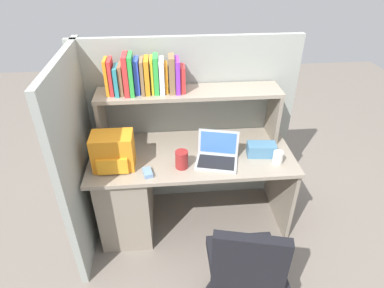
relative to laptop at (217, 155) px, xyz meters
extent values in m
plane|color=slate|center=(-0.19, 0.12, -0.78)|extent=(8.00, 8.00, 0.00)
cube|color=gray|center=(-0.19, 0.12, -0.07)|extent=(1.60, 0.70, 0.03)
cube|color=gray|center=(-0.74, 0.12, -0.43)|extent=(0.40, 0.64, 0.70)
cube|color=gray|center=(0.59, 0.12, -0.43)|extent=(0.03, 0.64, 0.70)
cube|color=#939991|center=(-0.19, 0.50, -0.01)|extent=(1.84, 0.05, 1.55)
cube|color=#939991|center=(-1.04, 0.07, -0.01)|extent=(0.05, 1.06, 1.55)
cube|color=gray|center=(-0.89, 0.32, 0.16)|extent=(0.03, 0.28, 0.42)
cube|color=gray|center=(0.51, 0.32, 0.16)|extent=(0.03, 0.28, 0.42)
cube|color=gray|center=(-0.19, 0.32, 0.38)|extent=(1.44, 0.28, 0.03)
cube|color=orange|center=(-0.79, 0.32, 0.53)|extent=(0.02, 0.14, 0.26)
cube|color=red|center=(-0.76, 0.32, 0.53)|extent=(0.03, 0.16, 0.26)
cube|color=teal|center=(-0.73, 0.31, 0.51)|extent=(0.03, 0.16, 0.21)
cube|color=olive|center=(-0.69, 0.32, 0.51)|extent=(0.03, 0.16, 0.22)
cube|color=red|center=(-0.65, 0.31, 0.55)|extent=(0.04, 0.18, 0.30)
cube|color=green|center=(-0.61, 0.31, 0.55)|extent=(0.03, 0.18, 0.30)
cube|color=blue|center=(-0.57, 0.32, 0.53)|extent=(0.04, 0.14, 0.26)
cube|color=olive|center=(-0.53, 0.32, 0.53)|extent=(0.03, 0.17, 0.26)
cube|color=orange|center=(-0.50, 0.32, 0.53)|extent=(0.03, 0.18, 0.26)
cube|color=yellow|center=(-0.46, 0.32, 0.53)|extent=(0.02, 0.15, 0.27)
cube|color=green|center=(-0.43, 0.31, 0.54)|extent=(0.04, 0.15, 0.28)
cube|color=white|center=(-0.39, 0.32, 0.53)|extent=(0.04, 0.16, 0.25)
cube|color=orange|center=(-0.36, 0.32, 0.51)|extent=(0.02, 0.13, 0.22)
cube|color=olive|center=(-0.32, 0.32, 0.54)|extent=(0.04, 0.16, 0.28)
cube|color=purple|center=(-0.27, 0.32, 0.53)|extent=(0.03, 0.17, 0.25)
cube|color=red|center=(-0.24, 0.31, 0.50)|extent=(0.04, 0.13, 0.20)
cube|color=#B7BABF|center=(-0.01, -0.04, -0.04)|extent=(0.35, 0.29, 0.02)
cube|color=black|center=(-0.01, -0.05, -0.03)|extent=(0.31, 0.23, 0.00)
cube|color=#B7BABF|center=(0.02, 0.07, 0.07)|extent=(0.31, 0.12, 0.20)
cube|color=#3F72CC|center=(0.02, 0.07, 0.07)|extent=(0.27, 0.09, 0.17)
cube|color=orange|center=(-0.77, 0.00, 0.08)|extent=(0.30, 0.20, 0.27)
cube|color=#FFA123|center=(-0.77, -0.10, 0.02)|extent=(0.22, 0.04, 0.12)
cube|color=#7299C6|center=(-0.53, -0.13, -0.03)|extent=(0.08, 0.11, 0.03)
cylinder|color=white|center=(0.45, -0.07, 0.00)|extent=(0.08, 0.08, 0.10)
cube|color=teal|center=(0.36, 0.05, 0.00)|extent=(0.23, 0.14, 0.10)
cylinder|color=maroon|center=(-0.27, -0.06, 0.02)|extent=(0.10, 0.10, 0.14)
cylinder|color=#262628|center=(0.08, -0.74, -0.54)|extent=(0.05, 0.05, 0.41)
cube|color=black|center=(0.08, -0.74, -0.33)|extent=(0.44, 0.44, 0.08)
cube|color=black|center=(0.03, -0.94, -0.07)|extent=(0.40, 0.15, 0.44)
camera|label=1|loc=(-0.37, -2.01, 1.43)|focal=30.48mm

